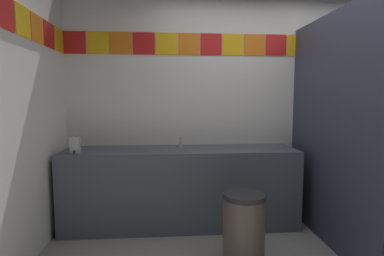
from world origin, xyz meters
The scene contains 7 objects.
wall_back centered at (0.00, 1.50, 1.39)m, with size 4.56×0.09×2.77m.
vanity_counter centered at (-0.99, 1.17, 0.42)m, with size 2.47×0.59×0.84m.
faucet_center centered at (-0.99, 1.26, 0.89)m, with size 0.04×0.10×0.14m.
soap_dispenser centered at (-2.05, 0.99, 0.92)m, with size 0.09×0.09×0.16m.
stall_divider centered at (0.53, 0.40, 1.08)m, with size 0.92×1.60×2.16m.
toilet centered at (1.02, 0.96, 0.30)m, with size 0.39×0.49×0.74m.
trash_bin centered at (-0.51, 0.33, 0.30)m, with size 0.35×0.35×0.60m.
Camera 1 is at (-1.12, -2.04, 1.39)m, focal length 28.28 mm.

